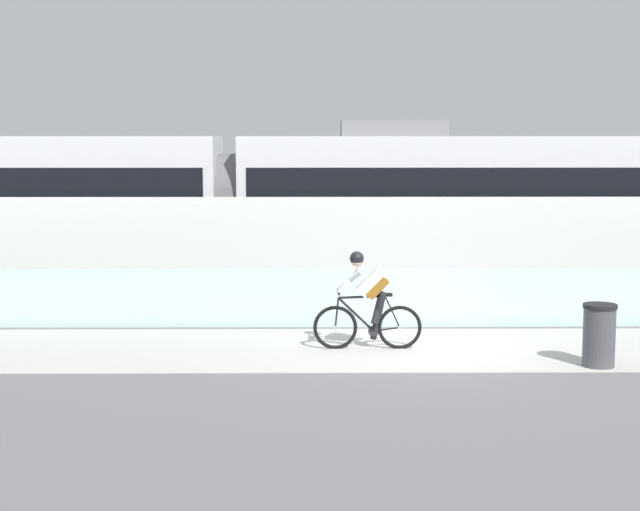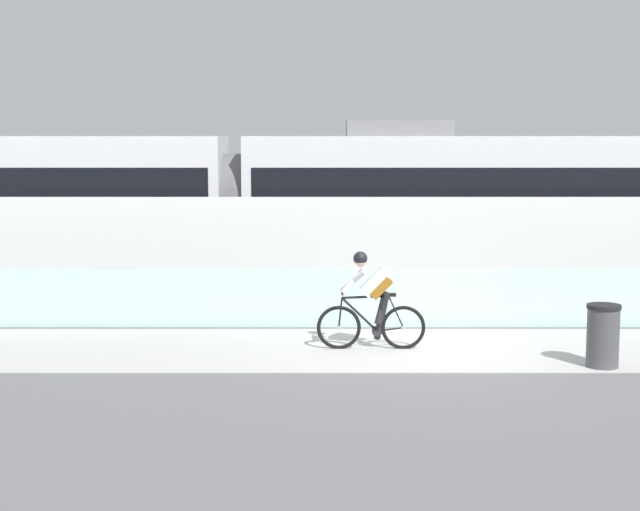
% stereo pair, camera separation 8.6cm
% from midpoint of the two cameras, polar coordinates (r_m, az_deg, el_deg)
% --- Properties ---
extents(ground_plane, '(200.00, 200.00, 0.00)m').
position_cam_midpoint_polar(ground_plane, '(15.92, 5.66, -5.51)').
color(ground_plane, slate).
extents(bike_path_deck, '(32.00, 3.20, 0.01)m').
position_cam_midpoint_polar(bike_path_deck, '(15.92, 5.66, -5.49)').
color(bike_path_deck, beige).
rests_on(bike_path_deck, ground).
extents(glass_parapet, '(32.00, 0.05, 1.06)m').
position_cam_midpoint_polar(glass_parapet, '(17.62, 5.06, -2.51)').
color(glass_parapet, silver).
rests_on(glass_parapet, ground).
extents(concrete_barrier_wall, '(32.00, 0.36, 2.25)m').
position_cam_midpoint_polar(concrete_barrier_wall, '(19.31, 4.59, 0.10)').
color(concrete_barrier_wall, silver).
rests_on(concrete_barrier_wall, ground).
extents(tram_rail_near, '(32.00, 0.08, 0.01)m').
position_cam_midpoint_polar(tram_rail_near, '(21.92, 4.02, -2.01)').
color(tram_rail_near, '#595654').
rests_on(tram_rail_near, ground).
extents(tram_rail_far, '(32.00, 0.08, 0.01)m').
position_cam_midpoint_polar(tram_rail_far, '(23.33, 3.76, -1.45)').
color(tram_rail_far, '#595654').
rests_on(tram_rail_far, ground).
extents(tram, '(22.56, 2.54, 3.81)m').
position_cam_midpoint_polar(tram, '(22.44, -5.22, 3.04)').
color(tram, silver).
rests_on(tram, ground).
extents(cyclist_on_bike, '(1.77, 0.58, 1.61)m').
position_cam_midpoint_polar(cyclist_on_bike, '(15.71, 2.97, -2.75)').
color(cyclist_on_bike, black).
rests_on(cyclist_on_bike, ground).
extents(trash_bin, '(0.51, 0.51, 0.96)m').
position_cam_midpoint_polar(trash_bin, '(15.13, 16.24, -4.56)').
color(trash_bin, '#47474C').
rests_on(trash_bin, ground).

